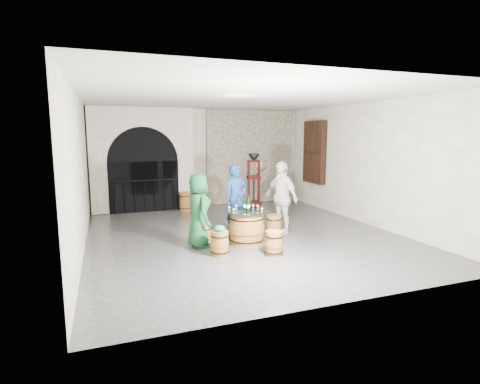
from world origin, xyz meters
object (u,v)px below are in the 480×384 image
object	(u,v)px
barrel_stool_near_left	(220,243)
person_green	(199,210)
barrel_stool_far	(237,223)
side_barrel	(186,201)
person_white	(281,197)
wine_bottle_right	(248,204)
barrel_stool_near_right	(274,243)
person_blue	(236,198)
corking_press	(254,175)
barrel_stool_left	(203,235)
barrel_table	(246,227)
barrel_stool_right	(274,225)
wine_bottle_center	(248,205)
wine_bottle_left	(245,204)

from	to	relation	value
barrel_stool_near_left	person_green	world-z (taller)	person_green
barrel_stool_far	barrel_stool_near_left	xyz separation A→B (m)	(-0.90, -1.51, 0.00)
barrel_stool_far	side_barrel	size ratio (longest dim) A/B	0.84
barrel_stool_near_left	side_barrel	size ratio (longest dim) A/B	0.84
person_white	wine_bottle_right	bearing A→B (deg)	-82.31
barrel_stool_near_right	person_blue	size ratio (longest dim) A/B	0.29
barrel_stool_far	person_green	world-z (taller)	person_green
wine_bottle_right	barrel_stool_far	bearing A→B (deg)	87.16
barrel_stool_near_right	person_green	world-z (taller)	person_green
person_green	corking_press	bearing A→B (deg)	-41.61
corking_press	person_green	bearing A→B (deg)	-122.03
person_white	barrel_stool_far	bearing A→B (deg)	-128.55
corking_press	barrel_stool_left	bearing A→B (deg)	-121.21
barrel_table	barrel_stool_near_left	bearing A→B (deg)	-144.48
barrel_table	barrel_stool_far	size ratio (longest dim) A/B	1.95
barrel_stool_near_left	wine_bottle_right	distance (m)	1.24
barrel_stool_right	wine_bottle_center	distance (m)	1.14
barrel_stool_left	barrel_stool_near_right	size ratio (longest dim) A/B	1.00
wine_bottle_right	barrel_stool_left	bearing A→B (deg)	179.12
person_white	wine_bottle_center	distance (m)	1.24
barrel_stool_right	corking_press	xyz separation A→B (m)	(1.07, 3.88, 0.76)
barrel_stool_far	wine_bottle_left	world-z (taller)	wine_bottle_left
barrel_stool_near_right	wine_bottle_center	world-z (taller)	wine_bottle_center
barrel_stool_near_left	barrel_stool_near_right	bearing A→B (deg)	-20.49
wine_bottle_left	corking_press	size ratio (longest dim) A/B	0.19
barrel_stool_far	person_blue	xyz separation A→B (m)	(0.02, 0.14, 0.59)
barrel_stool_near_left	barrel_table	bearing A→B (deg)	35.52
wine_bottle_left	barrel_stool_near_right	bearing A→B (deg)	-75.93
wine_bottle_left	corking_press	world-z (taller)	corking_press
barrel_stool_far	barrel_stool_near_right	bearing A→B (deg)	-86.88
barrel_stool_near_right	wine_bottle_left	xyz separation A→B (m)	(-0.24, 0.97, 0.62)
barrel_stool_right	barrel_table	bearing A→B (deg)	-153.13
barrel_stool_far	barrel_stool_left	bearing A→B (deg)	-141.88
wine_bottle_left	barrel_stool_far	bearing A→B (deg)	81.19
barrel_stool_far	barrel_stool_near_right	size ratio (longest dim) A/B	1.00
barrel_table	side_barrel	xyz separation A→B (m)	(-0.49, 4.04, -0.07)
barrel_stool_near_left	person_white	size ratio (longest dim) A/B	0.28
barrel_stool_near_right	barrel_stool_right	bearing A→B (deg)	65.19
barrel_stool_right	barrel_stool_near_left	world-z (taller)	same
barrel_stool_near_right	barrel_table	bearing A→B (deg)	103.51
barrel_stool_near_right	wine_bottle_right	bearing A→B (deg)	98.07
side_barrel	barrel_stool_near_right	bearing A→B (deg)	-81.82
barrel_stool_far	corking_press	bearing A→B (deg)	61.85
barrel_stool_right	barrel_stool_near_left	size ratio (longest dim) A/B	1.00
person_white	corking_press	size ratio (longest dim) A/B	1.01
barrel_stool_left	barrel_stool_near_right	bearing A→B (deg)	-41.48
barrel_stool_left	barrel_stool_right	size ratio (longest dim) A/B	1.00
barrel_table	barrel_stool_near_right	size ratio (longest dim) A/B	1.95
barrel_table	side_barrel	bearing A→B (deg)	96.93
barrel_stool_far	person_blue	bearing A→B (deg)	82.73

